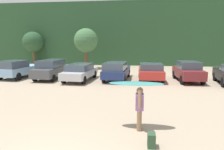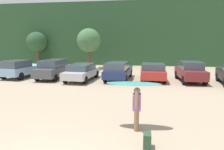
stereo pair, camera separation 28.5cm
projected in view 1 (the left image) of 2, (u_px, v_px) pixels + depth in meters
name	position (u px, v px, depth m)	size (l,w,h in m)	color
hillside_ridge	(124.00, 35.00, 33.81)	(108.00, 12.00, 8.62)	#284C2D
tree_center	(33.00, 42.00, 28.64)	(2.81, 2.81, 4.59)	brown
tree_far_right	(86.00, 41.00, 24.71)	(2.85, 2.85, 4.81)	brown
parked_car_sky_blue	(18.00, 69.00, 18.66)	(2.41, 4.62, 1.61)	#84ADD1
parked_car_dark_gray	(52.00, 69.00, 18.37)	(1.86, 4.75, 1.66)	#4C4F54
parked_car_silver	(80.00, 72.00, 17.42)	(2.12, 4.67, 1.39)	silver
parked_car_navy	(116.00, 70.00, 17.67)	(2.11, 4.84, 1.55)	navy
parked_car_red	(151.00, 71.00, 17.40)	(2.00, 3.99, 1.46)	#B72D28
parked_car_maroon	(188.00, 71.00, 16.97)	(1.93, 4.11, 1.65)	maroon
person_adult	(140.00, 106.00, 7.62)	(0.29, 0.73, 1.60)	#8C6B4C
surfboard_teal	(136.00, 83.00, 7.66)	(2.04, 0.60, 0.10)	teal
backpack_dropped	(151.00, 140.00, 6.40)	(0.24, 0.34, 0.45)	#2D4C33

